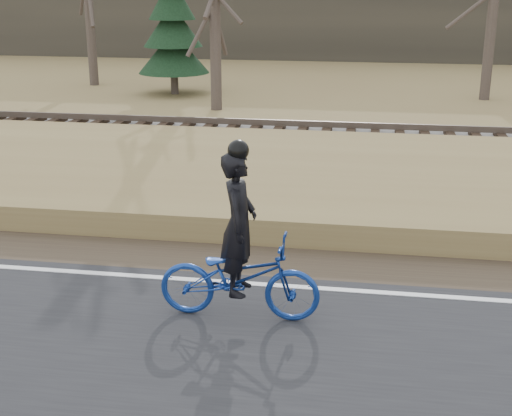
# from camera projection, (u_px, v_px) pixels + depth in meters

# --- Properties ---
(ground) EXTENTS (120.00, 120.00, 0.00)m
(ground) POSITION_uv_depth(u_px,v_px,m) (117.00, 284.00, 10.23)
(ground) COLOR olive
(ground) RESTS_ON ground
(road) EXTENTS (120.00, 6.00, 0.06)m
(road) POSITION_uv_depth(u_px,v_px,m) (39.00, 374.00, 7.88)
(road) COLOR black
(road) RESTS_ON ground
(edge_line) EXTENTS (120.00, 0.12, 0.01)m
(edge_line) POSITION_uv_depth(u_px,v_px,m) (121.00, 275.00, 10.40)
(edge_line) COLOR silver
(edge_line) RESTS_ON road
(shoulder) EXTENTS (120.00, 1.60, 0.04)m
(shoulder) POSITION_uv_depth(u_px,v_px,m) (143.00, 253.00, 11.35)
(shoulder) COLOR #473A2B
(shoulder) RESTS_ON ground
(embankment) EXTENTS (120.00, 5.00, 0.44)m
(embankment) POSITION_uv_depth(u_px,v_px,m) (189.00, 188.00, 14.10)
(embankment) COLOR olive
(embankment) RESTS_ON ground
(ballast) EXTENTS (120.00, 3.00, 0.45)m
(ballast) POSITION_uv_depth(u_px,v_px,m) (228.00, 144.00, 17.66)
(ballast) COLOR slate
(ballast) RESTS_ON ground
(railroad) EXTENTS (120.00, 2.40, 0.29)m
(railroad) POSITION_uv_depth(u_px,v_px,m) (227.00, 132.00, 17.57)
(railroad) COLOR black
(railroad) RESTS_ON ballast
(cyclist) EXTENTS (2.05, 0.73, 2.32)m
(cyclist) POSITION_uv_depth(u_px,v_px,m) (239.00, 263.00, 8.93)
(cyclist) COLOR navy
(cyclist) RESTS_ON road
(bare_tree_near_left) EXTENTS (0.36, 0.36, 6.71)m
(bare_tree_near_left) POSITION_uv_depth(u_px,v_px,m) (215.00, 4.00, 22.41)
(bare_tree_near_left) COLOR #4D4038
(bare_tree_near_left) RESTS_ON ground
(conifer) EXTENTS (2.60, 2.60, 5.17)m
(conifer) POSITION_uv_depth(u_px,v_px,m) (173.00, 26.00, 25.77)
(conifer) COLOR #4D4038
(conifer) RESTS_ON ground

